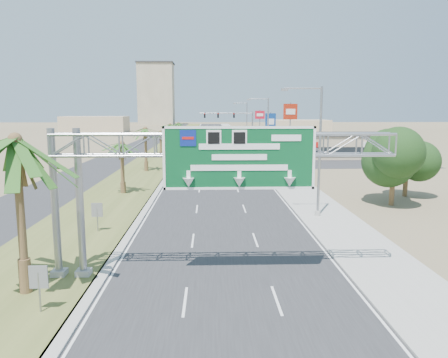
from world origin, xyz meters
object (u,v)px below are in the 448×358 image
car_right_lane (238,153)px  sign_gantry (206,156)px  pole_sign_blue (270,123)px  car_mid_lane (212,157)px  pole_sign_red_near (290,115)px  signal_mast (242,128)px  car_left_lane (188,172)px  palm_near (15,141)px  pole_sign_red_far (260,118)px  store_building (338,146)px  car_far (196,145)px

car_right_lane → sign_gantry: bearing=-92.7°
car_right_lane → pole_sign_blue: (6.18, 3.73, 5.07)m
car_mid_lane → pole_sign_red_near: bearing=-20.9°
signal_mast → car_left_lane: bearing=-106.3°
palm_near → pole_sign_red_far: (19.61, 79.74, -0.34)m
store_building → car_mid_lane: (-22.55, -6.42, -1.29)m
car_mid_lane → pole_sign_red_near: 14.19m
car_right_lane → pole_sign_red_near: pole_sign_red_near is taller
car_left_lane → car_far: bearing=85.1°
store_building → palm_near: bearing=-118.3°
palm_near → car_left_lane: 35.28m
sign_gantry → pole_sign_blue: (11.28, 58.93, -0.17)m
sign_gantry → store_building: sign_gantry is taller
store_building → car_right_lane: (-17.97, -0.86, -1.19)m
car_left_lane → car_far: (-0.42, 42.39, -0.04)m
signal_mast → pole_sign_red_near: pole_sign_red_near is taller
pole_sign_red_far → palm_near: bearing=-103.8°
sign_gantry → car_far: sign_gantry is taller
signal_mast → pole_sign_blue: signal_mast is taller
car_left_lane → pole_sign_red_far: bearing=67.5°
store_building → car_mid_lane: store_building is taller
pole_sign_red_near → car_left_lane: bearing=-136.6°
sign_gantry → car_left_lane: size_ratio=4.05×
pole_sign_blue → pole_sign_red_far: 18.89m
car_mid_lane → pole_sign_blue: 15.13m
signal_mast → palm_near: bearing=-102.7°
car_left_lane → pole_sign_red_near: size_ratio=0.44×
car_left_lane → car_mid_lane: car_mid_lane is taller
store_building → car_far: store_building is taller
palm_near → car_far: (5.25, 76.65, -6.26)m
signal_mast → store_building: 18.08m
sign_gantry → pole_sign_blue: 60.00m
sign_gantry → store_building: bearing=67.6°
signal_mast → car_right_lane: bearing=-99.5°
pole_sign_blue → pole_sign_red_far: pole_sign_red_far is taller
car_far → sign_gantry: bearing=-85.8°
car_left_lane → pole_sign_red_far: (13.94, 45.47, 5.89)m
sign_gantry → pole_sign_blue: size_ratio=2.12×
pole_sign_red_near → store_building: bearing=42.1°
sign_gantry → car_left_lane: sign_gantry is taller
car_mid_lane → sign_gantry: bearing=-97.4°
signal_mast → pole_sign_blue: 6.01m
car_left_lane → pole_sign_red_near: (15.08, 14.28, 6.75)m
palm_near → car_mid_lane: bearing=80.5°
pole_sign_red_far → car_right_lane: bearing=-105.8°
store_building → car_right_lane: 18.03m
car_right_lane → pole_sign_blue: bearing=33.6°
signal_mast → pole_sign_blue: (5.04, -3.11, 1.04)m
car_mid_lane → pole_sign_blue: (10.77, 9.28, 5.18)m
store_building → car_right_lane: size_ratio=3.08×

